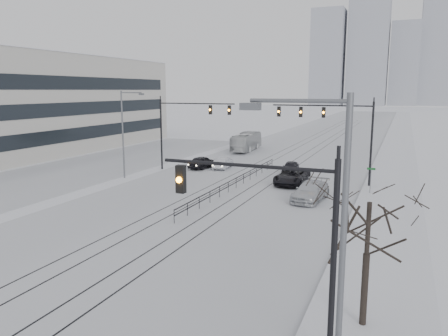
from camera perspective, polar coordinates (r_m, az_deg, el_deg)
road at (r=69.45m, az=10.45°, el=2.50°), size 22.00×260.00×0.02m
sidewalk_east at (r=67.98m, az=21.64°, el=1.84°), size 5.00×260.00×0.16m
curb at (r=68.05m, az=19.58°, el=1.96°), size 0.10×260.00×0.12m
parking_strip at (r=55.18m, az=-16.25°, el=0.31°), size 14.00×60.00×0.03m
tram_rails at (r=50.27m, az=5.66°, el=-0.25°), size 5.30×180.00×0.01m
skyline at (r=281.98m, az=21.12°, el=13.88°), size 96.00×48.00×72.00m
traffic_mast_near at (r=14.51m, az=7.90°, el=-7.98°), size 6.10×0.37×7.00m
traffic_mast_ne at (r=42.93m, az=14.34°, el=5.43°), size 9.60×0.37×8.00m
traffic_mast_nw at (r=49.08m, az=-5.23°, el=6.04°), size 9.10×0.37×8.00m
street_light_east at (r=11.17m, az=13.69°, el=-10.29°), size 2.73×0.25×9.00m
street_light_west at (r=45.91m, az=-12.80°, el=5.09°), size 2.73×0.25×9.00m
bare_tree at (r=17.03m, az=18.40°, el=-5.93°), size 4.40×4.40×6.10m
median_fence at (r=40.88m, az=1.61°, el=-1.90°), size 0.06×24.00×1.00m
street_sign at (r=40.15m, az=18.62°, el=-1.08°), size 0.70×0.06×2.40m
sedan_sb_inner at (r=51.10m, az=-2.83°, el=0.76°), size 2.32×4.48×1.46m
sedan_sb_outer at (r=50.92m, az=-0.13°, el=0.66°), size 1.74×4.12×1.32m
sedan_nb_front at (r=42.93m, az=8.86°, el=-1.09°), size 2.75×5.67×1.56m
sedan_nb_right at (r=36.92m, az=11.23°, el=-3.01°), size 2.70×5.53×1.55m
sedan_nb_far at (r=48.71m, az=8.69°, el=0.09°), size 1.78×3.88×1.29m
box_truck at (r=66.00m, az=2.95°, el=3.43°), size 2.86×9.79×2.69m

